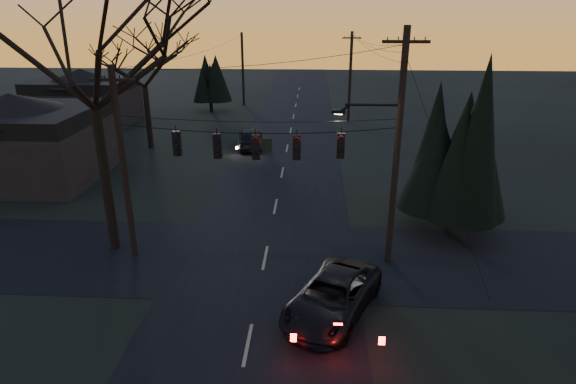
# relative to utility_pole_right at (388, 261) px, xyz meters

# --- Properties ---
(main_road) EXTENTS (8.00, 120.00, 0.02)m
(main_road) POSITION_rel_utility_pole_right_xyz_m (-5.50, 10.00, 0.01)
(main_road) COLOR black
(main_road) RESTS_ON ground
(cross_road) EXTENTS (60.00, 7.00, 0.02)m
(cross_road) POSITION_rel_utility_pole_right_xyz_m (-5.50, 0.00, 0.01)
(cross_road) COLOR black
(cross_road) RESTS_ON ground
(utility_pole_right) EXTENTS (5.00, 0.30, 10.00)m
(utility_pole_right) POSITION_rel_utility_pole_right_xyz_m (0.00, 0.00, 0.00)
(utility_pole_right) COLOR black
(utility_pole_right) RESTS_ON ground
(utility_pole_left) EXTENTS (1.80, 0.30, 8.50)m
(utility_pole_left) POSITION_rel_utility_pole_right_xyz_m (-11.50, 0.00, 0.00)
(utility_pole_left) COLOR black
(utility_pole_left) RESTS_ON ground
(utility_pole_far_r) EXTENTS (1.80, 0.30, 8.50)m
(utility_pole_far_r) POSITION_rel_utility_pole_right_xyz_m (0.00, 28.00, 0.00)
(utility_pole_far_r) COLOR black
(utility_pole_far_r) RESTS_ON ground
(utility_pole_far_l) EXTENTS (0.30, 0.30, 8.00)m
(utility_pole_far_l) POSITION_rel_utility_pole_right_xyz_m (-11.50, 36.00, 0.00)
(utility_pole_far_l) COLOR black
(utility_pole_far_l) RESTS_ON ground
(span_signal_assembly) EXTENTS (11.50, 0.44, 1.57)m
(span_signal_assembly) POSITION_rel_utility_pole_right_xyz_m (-5.74, 0.00, 5.26)
(span_signal_assembly) COLOR black
(span_signal_assembly) RESTS_ON ground
(bare_tree_left) EXTENTS (8.94, 8.94, 13.16)m
(bare_tree_left) POSITION_rel_utility_pole_right_xyz_m (-12.69, 0.67, 9.20)
(bare_tree_left) COLOR black
(bare_tree_left) RESTS_ON ground
(evergreen_right) EXTENTS (4.26, 4.26, 8.32)m
(evergreen_right) POSITION_rel_utility_pole_right_xyz_m (3.41, 3.09, 4.75)
(evergreen_right) COLOR black
(evergreen_right) RESTS_ON ground
(bare_tree_dist) EXTENTS (7.29, 7.29, 9.73)m
(bare_tree_dist) POSITION_rel_utility_pole_right_xyz_m (-16.48, 17.69, 6.80)
(bare_tree_dist) COLOR black
(bare_tree_dist) RESTS_ON ground
(evergreen_dist) EXTENTS (3.18, 3.18, 5.71)m
(evergreen_dist) POSITION_rel_utility_pole_right_xyz_m (-14.50, 32.10, 3.44)
(evergreen_dist) COLOR black
(evergreen_dist) RESTS_ON ground
(house_left_near) EXTENTS (10.00, 8.00, 5.60)m
(house_left_near) POSITION_rel_utility_pole_right_xyz_m (-22.50, 10.00, 2.80)
(house_left_near) COLOR black
(house_left_near) RESTS_ON ground
(house_left_far) EXTENTS (9.00, 7.00, 5.20)m
(house_left_far) POSITION_rel_utility_pole_right_xyz_m (-25.50, 26.00, 2.60)
(house_left_far) COLOR black
(house_left_far) RESTS_ON ground
(suv_near) EXTENTS (4.29, 5.69, 1.44)m
(suv_near) POSITION_rel_utility_pole_right_xyz_m (-2.61, -4.04, 0.72)
(suv_near) COLOR black
(suv_near) RESTS_ON ground
(sedan_oncoming_a) EXTENTS (2.38, 4.90, 1.61)m
(sedan_oncoming_a) POSITION_rel_utility_pole_right_xyz_m (-8.46, 18.09, 0.81)
(sedan_oncoming_a) COLOR black
(sedan_oncoming_a) RESTS_ON ground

